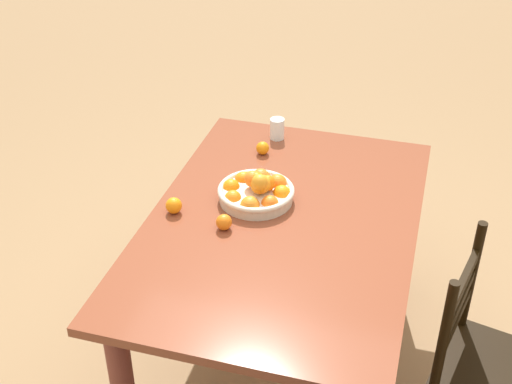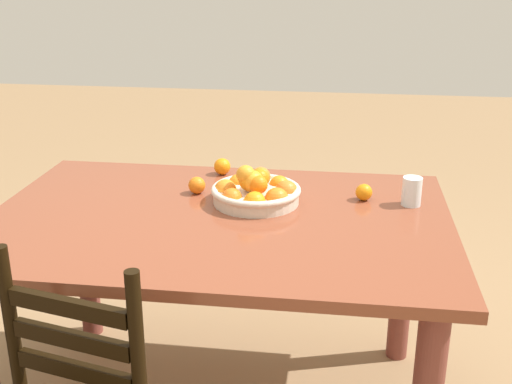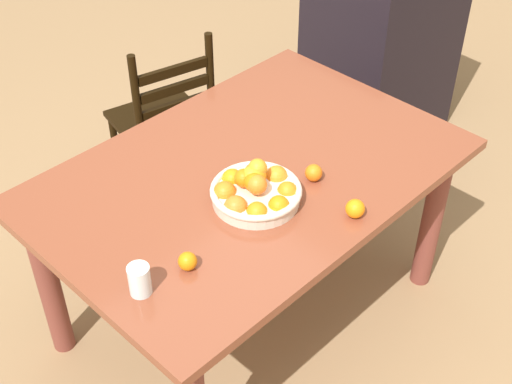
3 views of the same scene
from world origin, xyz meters
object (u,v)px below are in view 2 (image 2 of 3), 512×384
orange_loose_0 (197,185)px  orange_loose_2 (364,192)px  fruit_bowl (256,191)px  dining_table (219,249)px  orange_loose_1 (222,166)px  drinking_glass (412,191)px

orange_loose_0 → orange_loose_2: orange_loose_0 is taller
fruit_bowl → orange_loose_2: fruit_bowl is taller
orange_loose_2 → orange_loose_0: bearing=1.2°
dining_table → orange_loose_2: (-0.49, -0.22, 0.15)m
orange_loose_2 → orange_loose_1: bearing=-21.2°
orange_loose_0 → orange_loose_2: bearing=-178.8°
dining_table → drinking_glass: bearing=-163.6°
fruit_bowl → orange_loose_1: 0.35m
dining_table → orange_loose_2: bearing=-155.9°
orange_loose_0 → drinking_glass: 0.77m
orange_loose_0 → orange_loose_2: 0.61m
fruit_bowl → orange_loose_1: (0.18, -0.30, -0.01)m
orange_loose_1 → drinking_glass: drinking_glass is taller
dining_table → orange_loose_0: (0.12, -0.21, 0.15)m
fruit_bowl → orange_loose_0: (0.23, -0.07, -0.01)m
dining_table → orange_loose_0: bearing=-59.7°
orange_loose_0 → drinking_glass: (-0.77, 0.01, 0.02)m
orange_loose_2 → fruit_bowl: bearing=12.0°
dining_table → orange_loose_2: size_ratio=26.00×
orange_loose_1 → orange_loose_0: bearing=77.2°
dining_table → orange_loose_2: 0.56m
dining_table → orange_loose_1: bearing=-81.1°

